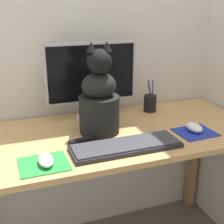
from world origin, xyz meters
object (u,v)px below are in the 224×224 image
at_px(cat, 99,100).
at_px(computer_mouse_right, 194,127).
at_px(computer_mouse_left, 46,160).
at_px(pen_cup, 150,103).
at_px(keyboard, 126,146).
at_px(monitor, 92,78).

bearing_deg(cat, computer_mouse_right, -14.65).
relative_size(computer_mouse_left, pen_cup, 0.59).
height_order(keyboard, computer_mouse_right, computer_mouse_right).
bearing_deg(keyboard, pen_cup, 51.67).
relative_size(computer_mouse_left, cat, 0.25).
relative_size(monitor, cat, 1.12).
xyz_separation_m(keyboard, computer_mouse_right, (0.36, 0.05, 0.01)).
bearing_deg(computer_mouse_left, computer_mouse_right, 6.30).
height_order(monitor, computer_mouse_left, monitor).
xyz_separation_m(computer_mouse_right, pen_cup, (-0.07, 0.33, 0.02)).
bearing_deg(computer_mouse_right, computer_mouse_left, -173.70).
bearing_deg(pen_cup, computer_mouse_right, -78.78).
bearing_deg(cat, monitor, 88.04).
bearing_deg(monitor, cat, -96.73).
xyz_separation_m(keyboard, cat, (-0.05, 0.20, 0.14)).
distance_m(cat, pen_cup, 0.41).
relative_size(monitor, keyboard, 1.01).
bearing_deg(keyboard, monitor, 93.65).
bearing_deg(cat, computer_mouse_left, -136.79).
distance_m(keyboard, cat, 0.25).
height_order(monitor, keyboard, monitor).
bearing_deg(monitor, computer_mouse_right, -41.20).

